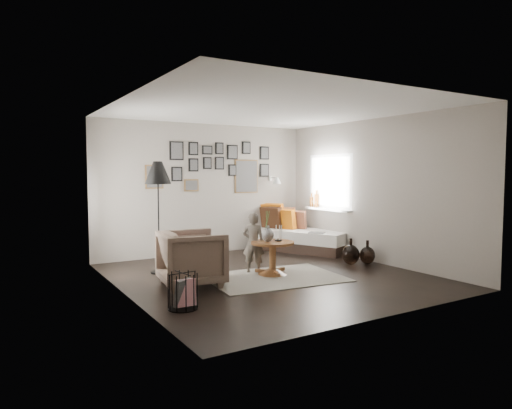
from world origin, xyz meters
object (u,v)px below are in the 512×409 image
daybed (299,236)px  pedestal_table (273,259)px  demijohn_large (351,254)px  armchair (192,258)px  vase (268,232)px  child (253,243)px  demijohn_small (367,255)px  magazine_basket (183,291)px  floor_lamp (158,177)px

daybed → pedestal_table: bearing=-161.3°
demijohn_large → pedestal_table: bearing=178.9°
armchair → vase: bearing=-82.3°
child → pedestal_table: bearing=165.6°
pedestal_table → vase: size_ratio=1.40×
vase → demijohn_small: (2.00, -0.17, -0.53)m
pedestal_table → daybed: daybed is taller
daybed → demijohn_small: (0.18, -1.78, -0.14)m
demijohn_large → child: 1.88m
vase → daybed: (1.82, 1.61, -0.38)m
armchair → magazine_basket: (-0.53, -0.98, -0.19)m
armchair → magazine_basket: 1.13m
pedestal_table → floor_lamp: size_ratio=0.38×
floor_lamp → demijohn_large: (3.13, -1.10, -1.38)m
demijohn_large → child: (-1.82, 0.31, 0.31)m
demijohn_large → vase: bearing=178.3°
demijohn_large → child: size_ratio=0.48×
floor_lamp → magazine_basket: 2.47m
daybed → floor_lamp: bearing=165.4°
vase → demijohn_small: vase is taller
armchair → child: child is taller
floor_lamp → demijohn_large: size_ratio=3.85×
armchair → floor_lamp: bearing=14.4°
armchair → demijohn_large: (3.01, -0.05, -0.22)m
pedestal_table → magazine_basket: bearing=-153.4°
daybed → floor_lamp: floor_lamp is taller
magazine_basket → child: (1.72, 1.24, 0.28)m
daybed → armchair: size_ratio=2.42×
daybed → magazine_basket: (-3.65, -2.59, -0.09)m
pedestal_table → demijohn_small: bearing=-4.5°
pedestal_table → floor_lamp: (-1.50, 1.07, 1.31)m
floor_lamp → child: size_ratio=1.84×
magazine_basket → child: child is taller
vase → armchair: 1.33m
vase → magazine_basket: (-1.83, -0.98, -0.47)m
vase → child: (-0.11, 0.26, -0.20)m
armchair → child: bearing=-70.0°
pedestal_table → daybed: bearing=43.2°
magazine_basket → armchair: bearing=61.4°
vase → child: vase is taller
daybed → floor_lamp: (-3.24, -0.56, 1.26)m
vase → demijohn_large: 1.79m
pedestal_table → child: (-0.19, 0.28, 0.24)m
pedestal_table → demijohn_small: size_ratio=1.60×
armchair → demijohn_large: 3.02m
daybed → armchair: 3.51m
child → armchair: bearing=53.8°
pedestal_table → vase: bearing=166.0°
magazine_basket → demijohn_small: (3.83, 0.81, -0.05)m
daybed → demijohn_small: size_ratio=4.98×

